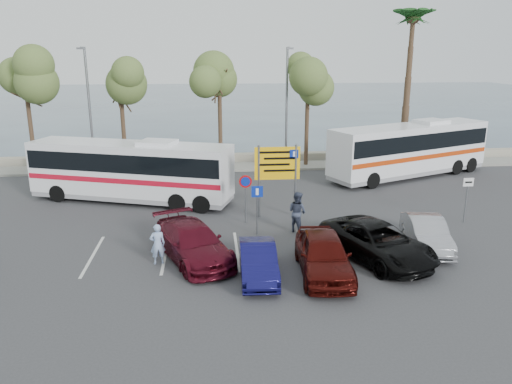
{
  "coord_description": "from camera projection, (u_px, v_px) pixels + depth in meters",
  "views": [
    {
      "loc": [
        -2.16,
        -20.05,
        7.94
      ],
      "look_at": [
        -0.05,
        3.0,
        1.35
      ],
      "focal_mm": 35.0,
      "sensor_mm": 36.0,
      "label": 1
    }
  ],
  "objects": [
    {
      "name": "tree_left",
      "position": [
        120.0,
        81.0,
        32.63
      ],
      "size": [
        3.2,
        3.2,
        7.2
      ],
      "color": "#382619",
      "rests_on": "kerb_strip"
    },
    {
      "name": "sea",
      "position": [
        224.0,
        102.0,
        79.03
      ],
      "size": [
        140.0,
        140.0,
        0.0
      ],
      "primitive_type": "plane",
      "color": "#394A5C",
      "rests_on": "ground"
    },
    {
      "name": "sign_parking",
      "position": [
        257.0,
        203.0,
        21.91
      ],
      "size": [
        0.5,
        0.07,
        2.25
      ],
      "color": "slate",
      "rests_on": "ground"
    },
    {
      "name": "coach_bus_right",
      "position": [
        410.0,
        151.0,
        32.1
      ],
      "size": [
        11.55,
        6.9,
        3.6
      ],
      "color": "white",
      "rests_on": "ground"
    },
    {
      "name": "street_lamp_right",
      "position": [
        287.0,
        102.0,
        33.52
      ],
      "size": [
        0.45,
        1.15,
        8.01
      ],
      "color": "slate",
      "rests_on": "kerb_strip"
    },
    {
      "name": "street_lamp_left",
      "position": [
        89.0,
        104.0,
        32.38
      ],
      "size": [
        0.45,
        1.15,
        8.01
      ],
      "color": "slate",
      "rests_on": "kerb_strip"
    },
    {
      "name": "sign_no_stop",
      "position": [
        245.0,
        191.0,
        23.37
      ],
      "size": [
        0.6,
        0.08,
        2.35
      ],
      "color": "slate",
      "rests_on": "ground"
    },
    {
      "name": "kerb_strip",
      "position": [
        242.0,
        167.0,
        34.96
      ],
      "size": [
        44.0,
        2.4,
        0.15
      ],
      "primitive_type": "cube",
      "color": "gray",
      "rests_on": "ground"
    },
    {
      "name": "tree_right",
      "position": [
        308.0,
        77.0,
        33.68
      ],
      "size": [
        3.2,
        3.2,
        7.4
      ],
      "color": "#382619",
      "rests_on": "kerb_strip"
    },
    {
      "name": "car_maroon",
      "position": [
        193.0,
        242.0,
        19.47
      ],
      "size": [
        3.77,
        5.31,
        1.43
      ],
      "primitive_type": "imported",
      "rotation": [
        0.0,
        0.0,
        0.4
      ],
      "color": "#530D1B",
      "rests_on": "ground"
    },
    {
      "name": "car_silver_b",
      "position": [
        426.0,
        233.0,
        20.61
      ],
      "size": [
        1.98,
        4.13,
        1.31
      ],
      "primitive_type": "imported",
      "rotation": [
        0.0,
        0.0,
        -0.16
      ],
      "color": "#96959B",
      "rests_on": "ground"
    },
    {
      "name": "coach_bus_left",
      "position": [
        131.0,
        173.0,
        26.79
      ],
      "size": [
        11.13,
        5.76,
        3.42
      ],
      "color": "white",
      "rests_on": "ground"
    },
    {
      "name": "car_blue",
      "position": [
        258.0,
        261.0,
        18.0
      ],
      "size": [
        1.38,
        3.73,
        1.22
      ],
      "primitive_type": "imported",
      "rotation": [
        0.0,
        0.0,
        -0.02
      ],
      "color": "#11104B",
      "rests_on": "ground"
    },
    {
      "name": "seawall",
      "position": [
        241.0,
        158.0,
        36.81
      ],
      "size": [
        48.0,
        0.8,
        0.6
      ],
      "primitive_type": "cube",
      "color": "gray",
      "rests_on": "ground"
    },
    {
      "name": "direction_sign",
      "position": [
        277.0,
        169.0,
        24.06
      ],
      "size": [
        2.2,
        0.12,
        3.6
      ],
      "color": "slate",
      "rests_on": "ground"
    },
    {
      "name": "suv_black",
      "position": [
        377.0,
        242.0,
        19.52
      ],
      "size": [
        4.21,
        5.7,
        1.44
      ],
      "primitive_type": "imported",
      "rotation": [
        0.0,
        0.0,
        0.4
      ],
      "color": "black",
      "rests_on": "ground"
    },
    {
      "name": "pedestrian_far",
      "position": [
        297.0,
        212.0,
        22.42
      ],
      "size": [
        1.13,
        1.16,
        1.88
      ],
      "primitive_type": "imported",
      "rotation": [
        0.0,
        0.0,
        2.27
      ],
      "color": "#373D52",
      "rests_on": "ground"
    },
    {
      "name": "palm_tree",
      "position": [
        413.0,
        20.0,
        33.28
      ],
      "size": [
        4.8,
        4.8,
        11.2
      ],
      "color": "#382619",
      "rests_on": "kerb_strip"
    },
    {
      "name": "pedestrian_near",
      "position": [
        158.0,
        244.0,
        19.06
      ],
      "size": [
        0.65,
        0.5,
        1.61
      ],
      "primitive_type": "imported",
      "rotation": [
        0.0,
        0.0,
        3.35
      ],
      "color": "#92ABD5",
      "rests_on": "ground"
    },
    {
      "name": "lane_markings",
      "position": [
        238.0,
        250.0,
        20.51
      ],
      "size": [
        12.02,
        4.2,
        0.01
      ],
      "primitive_type": null,
      "color": "silver",
      "rests_on": "ground"
    },
    {
      "name": "ground",
      "position": [
        263.0,
        241.0,
        21.57
      ],
      "size": [
        120.0,
        120.0,
        0.0
      ],
      "primitive_type": "plane",
      "color": "#363638",
      "rests_on": "ground"
    },
    {
      "name": "sign_taxi",
      "position": [
        467.0,
        194.0,
        23.47
      ],
      "size": [
        0.5,
        0.07,
        2.2
      ],
      "color": "slate",
      "rests_on": "ground"
    },
    {
      "name": "tree_far_left",
      "position": [
        24.0,
        76.0,
        32.02
      ],
      "size": [
        3.2,
        3.2,
        7.6
      ],
      "color": "#382619",
      "rests_on": "kerb_strip"
    },
    {
      "name": "tree_mid",
      "position": [
        219.0,
        70.0,
        33.02
      ],
      "size": [
        3.2,
        3.2,
        8.0
      ],
      "color": "#382619",
      "rests_on": "kerb_strip"
    },
    {
      "name": "car_red",
      "position": [
        324.0,
        255.0,
        18.17
      ],
      "size": [
        2.09,
        4.62,
        1.54
      ],
      "primitive_type": "imported",
      "rotation": [
        0.0,
        0.0,
        -0.06
      ],
      "color": "#430C09",
      "rests_on": "ground"
    }
  ]
}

